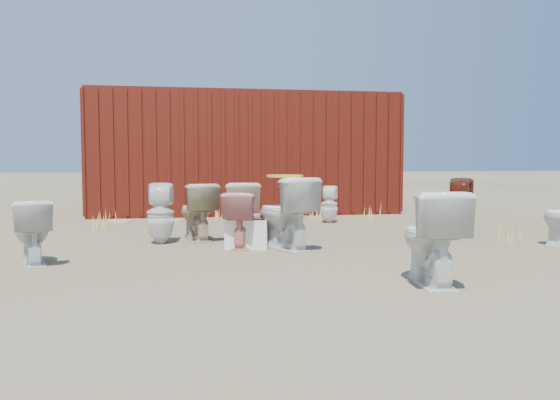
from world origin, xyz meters
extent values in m
plane|color=brown|center=(0.00, 0.00, 0.00)|extent=(100.00, 100.00, 0.00)
cube|color=#4F180D|center=(0.00, 5.20, 1.20)|extent=(6.00, 2.40, 2.40)
imported|color=silver|center=(-2.71, -0.42, 0.33)|extent=(0.55, 0.73, 0.66)
imported|color=#E08781|center=(-0.47, 0.29, 0.34)|extent=(0.63, 0.76, 0.68)
imported|color=white|center=(0.86, -1.94, 0.40)|extent=(0.53, 0.83, 0.80)
imported|color=#581A0F|center=(2.70, 1.06, 0.40)|extent=(0.51, 0.51, 0.80)
imported|color=white|center=(-1.50, 0.80, 0.38)|extent=(0.35, 0.36, 0.77)
imported|color=beige|center=(-1.04, 1.02, 0.38)|extent=(0.59, 0.82, 0.76)
imported|color=beige|center=(-0.43, 0.76, 0.39)|extent=(0.56, 0.82, 0.78)
imported|color=white|center=(-0.03, 0.09, 0.43)|extent=(0.77, 0.96, 0.86)
imported|color=white|center=(1.21, 2.74, 0.32)|extent=(0.36, 0.37, 0.63)
ellipsoid|color=gold|center=(-0.03, 0.09, 0.87)|extent=(0.43, 0.54, 0.02)
cube|color=white|center=(-0.47, 0.19, 0.17)|extent=(0.53, 0.31, 0.35)
ellipsoid|color=#BDAE89|center=(-1.42, 3.45, 0.01)|extent=(0.46, 0.55, 0.02)
ellipsoid|color=beige|center=(-2.32, 3.50, 0.01)|extent=(0.56, 0.59, 0.02)
cone|color=#CCBF51|center=(-2.45, 2.66, 0.14)|extent=(0.36, 0.36, 0.28)
cone|color=#CCBF51|center=(0.43, 2.39, 0.13)|extent=(0.32, 0.32, 0.26)
cone|color=#CCBF51|center=(2.01, 2.75, 0.18)|extent=(0.36, 0.36, 0.36)
cone|color=#CCBF51|center=(-0.57, 3.48, 0.14)|extent=(0.30, 0.30, 0.28)
cone|color=#CCBF51|center=(1.19, 3.35, 0.14)|extent=(0.34, 0.34, 0.28)
cone|color=#CCBF51|center=(2.95, 0.15, 0.11)|extent=(0.28, 0.28, 0.23)
camera|label=1|loc=(-1.14, -6.23, 1.03)|focal=35.00mm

